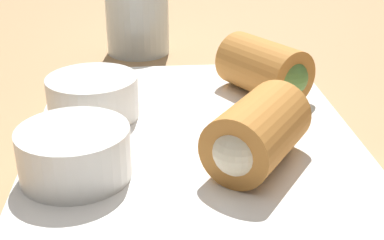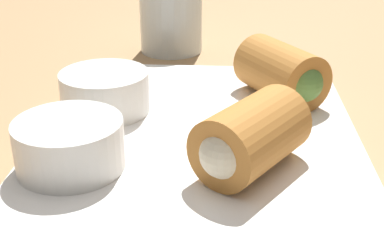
% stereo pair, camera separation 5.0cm
% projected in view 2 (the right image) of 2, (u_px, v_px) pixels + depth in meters
% --- Properties ---
extents(table_surface, '(1.80, 1.40, 0.02)m').
position_uv_depth(table_surface, '(193.00, 202.00, 0.37)').
color(table_surface, '#A87F54').
rests_on(table_surface, ground).
extents(serving_plate, '(0.35, 0.24, 0.01)m').
position_uv_depth(serving_plate, '(192.00, 153.00, 0.39)').
color(serving_plate, white).
rests_on(serving_plate, table_surface).
extents(roll_front_left, '(0.09, 0.08, 0.05)m').
position_uv_depth(roll_front_left, '(248.00, 139.00, 0.34)').
color(roll_front_left, '#B77533').
rests_on(roll_front_left, serving_plate).
extents(roll_front_right, '(0.09, 0.08, 0.05)m').
position_uv_depth(roll_front_right, '(284.00, 73.00, 0.46)').
color(roll_front_right, '#B77533').
rests_on(roll_front_right, serving_plate).
extents(dipping_bowl_near, '(0.07, 0.07, 0.03)m').
position_uv_depth(dipping_bowl_near, '(105.00, 90.00, 0.44)').
color(dipping_bowl_near, silver).
rests_on(dipping_bowl_near, serving_plate).
extents(dipping_bowl_far, '(0.07, 0.07, 0.03)m').
position_uv_depth(dipping_bowl_far, '(71.00, 139.00, 0.36)').
color(dipping_bowl_far, silver).
rests_on(dipping_bowl_far, serving_plate).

